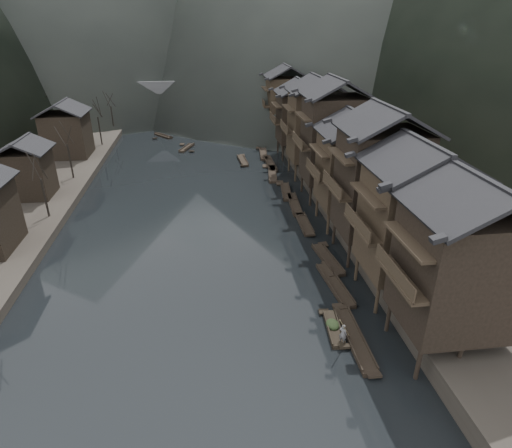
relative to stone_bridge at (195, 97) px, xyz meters
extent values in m
plane|color=black|center=(0.00, -72.00, -5.11)|extent=(300.00, 300.00, 0.00)
cube|color=#2D2823|center=(35.00, -32.00, -4.21)|extent=(40.00, 200.00, 1.80)
cylinder|color=black|center=(14.20, -82.40, -3.81)|extent=(0.30, 0.30, 2.90)
cylinder|color=black|center=(14.20, -77.60, -3.81)|extent=(0.30, 0.30, 2.90)
cylinder|color=black|center=(16.95, -82.40, -3.81)|extent=(0.30, 0.30, 2.90)
cylinder|color=black|center=(16.95, -77.60, -3.81)|extent=(0.30, 0.30, 2.90)
cube|color=black|center=(17.30, -80.00, 1.57)|extent=(7.00, 6.00, 8.17)
cube|color=#2E251A|center=(13.30, -80.00, 1.17)|extent=(1.20, 5.70, 0.25)
cylinder|color=#2E251A|center=(14.20, -75.40, -3.81)|extent=(0.30, 0.30, 2.90)
cylinder|color=#2E251A|center=(14.20, -70.60, -3.81)|extent=(0.30, 0.30, 2.90)
cylinder|color=#2E251A|center=(16.95, -75.40, -3.81)|extent=(0.30, 0.30, 2.90)
cylinder|color=#2E251A|center=(16.95, -70.60, -3.81)|extent=(0.30, 0.30, 2.90)
cube|color=#2E251A|center=(17.30, -73.00, 1.73)|extent=(7.00, 6.00, 8.48)
cube|color=#2E251A|center=(13.30, -73.00, 1.31)|extent=(1.20, 5.70, 0.25)
cylinder|color=black|center=(14.20, -68.40, -3.81)|extent=(0.30, 0.30, 2.90)
cylinder|color=black|center=(14.20, -63.60, -3.81)|extent=(0.30, 0.30, 2.90)
cylinder|color=black|center=(16.95, -68.40, -3.81)|extent=(0.30, 0.30, 2.90)
cylinder|color=black|center=(16.95, -63.60, -3.81)|extent=(0.30, 0.30, 2.90)
cube|color=black|center=(17.30, -66.00, 2.36)|extent=(7.00, 6.00, 9.74)
cube|color=#2E251A|center=(13.30, -66.00, 1.87)|extent=(1.20, 5.70, 0.25)
cylinder|color=#2E251A|center=(14.20, -61.40, -3.81)|extent=(0.30, 0.30, 2.90)
cylinder|color=#2E251A|center=(14.20, -56.60, -3.81)|extent=(0.30, 0.30, 2.90)
cylinder|color=#2E251A|center=(16.95, -61.40, -3.81)|extent=(0.30, 0.30, 2.90)
cylinder|color=#2E251A|center=(16.95, -56.60, -3.81)|extent=(0.30, 0.30, 2.90)
cube|color=#2E251A|center=(17.30, -59.00, 1.39)|extent=(7.00, 6.00, 7.80)
cube|color=#2E251A|center=(13.30, -59.00, 1.00)|extent=(1.20, 5.70, 0.25)
cylinder|color=black|center=(14.20, -53.40, -3.81)|extent=(0.30, 0.30, 2.90)
cylinder|color=black|center=(14.20, -48.60, -3.81)|extent=(0.30, 0.30, 2.90)
cylinder|color=black|center=(16.95, -53.40, -3.81)|extent=(0.30, 0.30, 2.90)
cylinder|color=black|center=(16.95, -48.60, -3.81)|extent=(0.30, 0.30, 2.90)
cube|color=black|center=(17.30, -51.00, 2.65)|extent=(7.00, 6.00, 10.32)
cube|color=#2E251A|center=(13.30, -51.00, 2.14)|extent=(1.20, 5.70, 0.25)
cylinder|color=#2E251A|center=(14.20, -44.40, -3.81)|extent=(0.30, 0.30, 2.90)
cylinder|color=#2E251A|center=(14.20, -39.60, -3.81)|extent=(0.30, 0.30, 2.90)
cylinder|color=#2E251A|center=(16.95, -44.40, -3.81)|extent=(0.30, 0.30, 2.90)
cylinder|color=#2E251A|center=(16.95, -39.60, -3.81)|extent=(0.30, 0.30, 2.90)
cube|color=#2E251A|center=(17.30, -42.00, 2.25)|extent=(7.00, 6.00, 9.51)
cube|color=#2E251A|center=(13.30, -42.00, 1.77)|extent=(1.20, 5.70, 0.25)
cylinder|color=black|center=(14.20, -34.40, -3.81)|extent=(0.30, 0.30, 2.90)
cylinder|color=black|center=(14.20, -29.60, -3.81)|extent=(0.30, 0.30, 2.90)
cylinder|color=black|center=(16.95, -34.40, -3.81)|extent=(0.30, 0.30, 2.90)
cylinder|color=black|center=(16.95, -29.60, -3.81)|extent=(0.30, 0.30, 2.90)
cube|color=black|center=(17.30, -32.00, 1.38)|extent=(7.00, 6.00, 7.78)
cube|color=#2E251A|center=(13.30, -32.00, 0.99)|extent=(1.20, 5.70, 0.25)
cylinder|color=#2E251A|center=(14.20, -22.40, -3.81)|extent=(0.30, 0.30, 2.90)
cylinder|color=#2E251A|center=(14.20, -17.60, -3.81)|extent=(0.30, 0.30, 2.90)
cylinder|color=#2E251A|center=(16.95, -22.40, -3.81)|extent=(0.30, 0.30, 2.90)
cylinder|color=#2E251A|center=(16.95, -17.60, -3.81)|extent=(0.30, 0.30, 2.90)
cube|color=#2E251A|center=(17.30, -20.00, 1.92)|extent=(7.00, 6.00, 8.87)
cube|color=#2E251A|center=(13.30, -20.00, 1.48)|extent=(1.20, 5.70, 0.25)
cube|color=black|center=(-20.50, -48.00, -1.01)|extent=(5.00, 5.00, 5.80)
cube|color=black|center=(-20.50, -30.00, -0.51)|extent=(6.50, 6.50, 6.80)
cylinder|color=black|center=(-17.00, -54.90, -1.66)|extent=(0.24, 0.24, 4.50)
cylinder|color=black|center=(-17.00, -41.58, -1.48)|extent=(0.24, 0.24, 4.86)
cylinder|color=black|center=(-17.00, -23.81, -1.46)|extent=(0.24, 0.24, 4.89)
cylinder|color=black|center=(-17.00, -12.24, -1.58)|extent=(0.24, 0.24, 4.65)
cube|color=black|center=(11.45, -78.30, -4.96)|extent=(1.23, 7.42, 0.30)
cube|color=black|center=(11.45, -78.30, -4.78)|extent=(1.28, 7.27, 0.10)
cube|color=black|center=(11.38, -74.74, -4.82)|extent=(0.95, 0.92, 0.36)
cube|color=black|center=(11.51, -81.85, -4.82)|extent=(0.95, 0.92, 0.36)
cube|color=black|center=(12.05, -71.35, -4.96)|extent=(1.65, 6.96, 0.30)
cube|color=black|center=(12.05, -71.35, -4.78)|extent=(1.70, 6.83, 0.10)
cube|color=black|center=(12.32, -68.05, -4.82)|extent=(1.00, 0.92, 0.35)
cube|color=black|center=(11.78, -74.64, -4.82)|extent=(1.00, 0.92, 0.35)
cube|color=black|center=(12.64, -67.02, -4.96)|extent=(1.77, 6.11, 0.30)
cube|color=black|center=(12.64, -67.02, -4.78)|extent=(1.81, 6.00, 0.10)
cube|color=black|center=(12.97, -64.14, -4.82)|extent=(1.01, 0.85, 0.33)
cube|color=black|center=(12.31, -69.89, -4.82)|extent=(1.01, 0.85, 0.33)
cube|color=black|center=(12.18, -58.90, -4.96)|extent=(1.21, 5.85, 0.30)
cube|color=black|center=(12.18, -58.90, -4.78)|extent=(1.26, 5.73, 0.10)
cube|color=black|center=(12.13, -56.11, -4.82)|extent=(0.95, 0.74, 0.32)
cube|color=black|center=(12.23, -61.70, -4.82)|extent=(0.95, 0.74, 0.32)
cube|color=black|center=(12.23, -53.11, -4.96)|extent=(1.60, 7.34, 0.30)
cube|color=black|center=(12.23, -53.11, -4.78)|extent=(1.65, 7.19, 0.10)
cube|color=black|center=(11.98, -49.63, -4.82)|extent=(0.99, 0.95, 0.36)
cube|color=black|center=(12.47, -56.60, -4.82)|extent=(0.99, 0.95, 0.36)
cube|color=black|center=(12.02, -48.71, -4.96)|extent=(1.78, 6.35, 0.30)
cube|color=black|center=(12.02, -48.71, -4.78)|extent=(1.82, 6.23, 0.10)
cube|color=black|center=(11.69, -45.72, -4.82)|extent=(1.01, 0.87, 0.33)
cube|color=black|center=(12.35, -51.70, -4.82)|extent=(1.01, 0.87, 0.33)
cube|color=black|center=(11.37, -41.18, -4.96)|extent=(2.12, 7.72, 0.30)
cube|color=black|center=(11.37, -41.18, -4.78)|extent=(2.15, 7.57, 0.10)
cube|color=black|center=(10.87, -37.54, -4.82)|extent=(1.05, 1.05, 0.37)
cube|color=black|center=(11.86, -44.81, -4.82)|extent=(1.05, 1.05, 0.37)
cube|color=black|center=(11.81, -36.27, -4.96)|extent=(1.15, 7.61, 0.30)
cube|color=black|center=(11.81, -36.27, -4.78)|extent=(1.20, 7.45, 0.10)
cube|color=black|center=(11.84, -32.62, -4.82)|extent=(0.94, 0.94, 0.37)
cube|color=black|center=(11.79, -39.91, -4.82)|extent=(0.94, 0.94, 0.37)
cube|color=black|center=(11.51, -30.35, -4.96)|extent=(1.78, 7.42, 0.30)
cube|color=black|center=(11.51, -30.35, -4.78)|extent=(1.82, 7.28, 0.10)
cube|color=black|center=(11.19, -26.83, -4.82)|extent=(1.01, 0.98, 0.36)
cube|color=black|center=(11.84, -33.86, -4.82)|extent=(1.01, 0.98, 0.36)
cube|color=black|center=(11.72, -22.83, -4.96)|extent=(1.93, 6.79, 0.30)
cube|color=black|center=(11.72, -22.83, -4.78)|extent=(1.96, 6.66, 0.10)
cube|color=black|center=(12.12, -19.63, -4.82)|extent=(1.03, 0.93, 0.34)
cube|color=black|center=(11.32, -26.02, -4.82)|extent=(1.03, 0.93, 0.34)
cube|color=black|center=(11.98, -18.34, -4.96)|extent=(2.04, 7.49, 0.30)
cube|color=black|center=(11.98, -18.34, -4.78)|extent=(2.07, 7.35, 0.10)
cube|color=black|center=(12.43, -14.81, -4.82)|extent=(1.04, 1.02, 0.36)
cube|color=black|center=(11.52, -21.86, -4.82)|extent=(1.04, 1.02, 0.36)
cube|color=black|center=(11.48, -10.90, -4.96)|extent=(2.10, 7.68, 0.30)
cube|color=black|center=(11.48, -10.90, -4.78)|extent=(2.13, 7.54, 0.10)
cube|color=black|center=(11.96, -7.28, -4.82)|extent=(1.05, 1.05, 0.37)
cube|color=black|center=(10.99, -14.52, -4.82)|extent=(1.05, 1.05, 0.37)
cube|color=black|center=(7.57, -34.00, -4.96)|extent=(1.40, 5.90, 0.30)
cube|color=black|center=(7.57, -34.00, -4.78)|extent=(1.44, 5.79, 0.10)
cube|color=black|center=(7.76, -31.19, -4.82)|extent=(0.90, 0.78, 0.32)
cube|color=black|center=(7.38, -36.80, -4.82)|extent=(0.90, 0.78, 0.32)
cube|color=black|center=(-1.74, -25.03, -4.96)|extent=(2.81, 5.31, 0.30)
cube|color=black|center=(-1.74, -25.03, -4.78)|extent=(2.82, 5.23, 0.10)
cube|color=black|center=(-2.65, -22.65, -4.82)|extent=(1.03, 0.92, 0.31)
cube|color=black|center=(-0.84, -27.41, -4.82)|extent=(1.03, 0.92, 0.31)
cube|color=black|center=(-6.57, -15.38, -4.96)|extent=(3.96, 4.76, 0.30)
cube|color=black|center=(-6.57, -15.38, -4.78)|extent=(3.94, 4.71, 0.10)
cube|color=black|center=(-5.05, -13.38, -4.82)|extent=(1.07, 1.03, 0.31)
cube|color=black|center=(-8.08, -17.37, -4.82)|extent=(1.07, 1.03, 0.31)
cube|color=#4C4C4F|center=(0.00, 0.00, 2.09)|extent=(40.00, 6.00, 1.60)
cube|color=#4C4C4F|center=(0.00, -2.70, 3.39)|extent=(40.00, 0.50, 1.00)
cube|color=#4C4C4F|center=(0.00, 2.70, 3.39)|extent=(40.00, 0.50, 1.00)
cube|color=#4C4C4F|center=(-14.00, 0.00, -1.91)|extent=(3.20, 6.00, 6.40)
cube|color=#4C4C4F|center=(-4.50, 0.00, -1.91)|extent=(3.20, 6.00, 6.40)
cube|color=#4C4C4F|center=(4.50, 0.00, -1.91)|extent=(3.20, 6.00, 6.40)
cube|color=#4C4C4F|center=(14.00, 0.00, -1.91)|extent=(3.20, 6.00, 6.40)
cube|color=black|center=(10.24, -77.09, -4.96)|extent=(1.32, 4.30, 0.30)
cube|color=black|center=(10.24, -77.09, -4.78)|extent=(1.35, 4.22, 0.10)
cube|color=black|center=(10.04, -75.07, -4.82)|extent=(0.83, 0.61, 0.28)
cube|color=black|center=(10.43, -79.11, -4.82)|extent=(0.83, 0.61, 0.28)
ellipsoid|color=black|center=(10.22, -76.88, -4.37)|extent=(1.01, 1.32, 0.61)
imported|color=slate|center=(10.39, -78.69, -3.88)|extent=(0.69, 0.68, 1.60)
cylinder|color=#8C7A51|center=(10.59, -78.69, -1.40)|extent=(1.80, 1.83, 3.37)
camera|label=1|loc=(1.24, -101.76, 16.11)|focal=30.00mm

